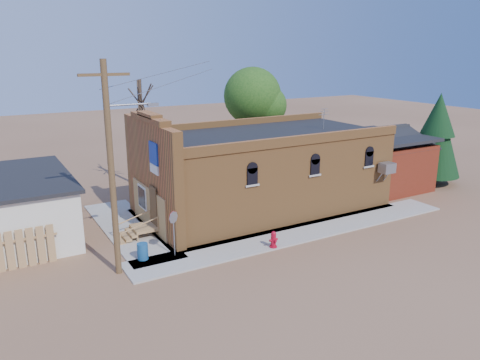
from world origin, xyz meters
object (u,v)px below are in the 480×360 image
utility_pole (112,166)px  trash_barrel (143,251)px  fire_hydrant (274,239)px  stop_sign (173,222)px  brick_bar (259,171)px

utility_pole → trash_barrel: bearing=27.4°
fire_hydrant → trash_barrel: size_ratio=1.08×
trash_barrel → stop_sign: bearing=-12.9°
utility_pole → brick_bar: bearing=23.7°
brick_bar → fire_hydrant: brick_bar is taller
brick_bar → stop_sign: size_ratio=7.54×
fire_hydrant → trash_barrel: 6.21m
brick_bar → stop_sign: brick_bar is taller
brick_bar → trash_barrel: (-8.55, -3.65, -1.88)m
stop_sign → trash_barrel: bearing=161.0°
utility_pole → stop_sign: (2.67, 0.32, -3.02)m
fire_hydrant → stop_sign: 4.92m
brick_bar → utility_pole: utility_pole is taller
fire_hydrant → brick_bar: bearing=64.5°
brick_bar → fire_hydrant: 6.36m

